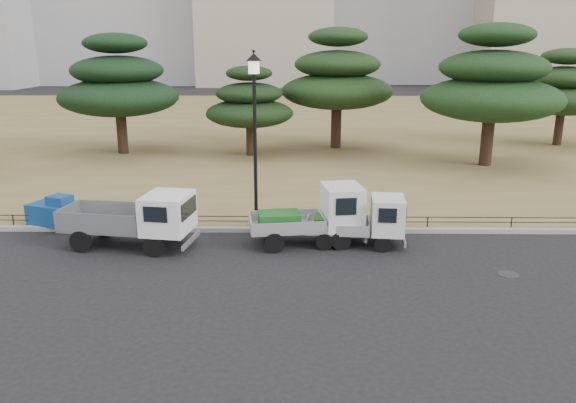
{
  "coord_description": "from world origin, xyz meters",
  "views": [
    {
      "loc": [
        0.29,
        -16.52,
        6.43
      ],
      "look_at": [
        0.0,
        2.0,
        1.3
      ],
      "focal_mm": 35.0,
      "sensor_mm": 36.0,
      "label": 1
    }
  ],
  "objects_px": {
    "truck_large": "(135,217)",
    "truck_kei_front": "(315,215)",
    "tarp_pile": "(55,212)",
    "truck_kei_rear": "(363,221)",
    "street_lamp": "(255,112)"
  },
  "relations": [
    {
      "from": "truck_kei_rear",
      "to": "tarp_pile",
      "type": "height_order",
      "value": "truck_kei_rear"
    },
    {
      "from": "truck_kei_front",
      "to": "street_lamp",
      "type": "distance_m",
      "value": 4.15
    },
    {
      "from": "tarp_pile",
      "to": "truck_large",
      "type": "bearing_deg",
      "value": -30.15
    },
    {
      "from": "truck_kei_rear",
      "to": "tarp_pile",
      "type": "bearing_deg",
      "value": 175.74
    },
    {
      "from": "truck_large",
      "to": "tarp_pile",
      "type": "relative_size",
      "value": 2.29
    },
    {
      "from": "truck_kei_front",
      "to": "street_lamp",
      "type": "relative_size",
      "value": 0.64
    },
    {
      "from": "truck_large",
      "to": "truck_kei_rear",
      "type": "distance_m",
      "value": 7.5
    },
    {
      "from": "truck_kei_rear",
      "to": "truck_kei_front",
      "type": "bearing_deg",
      "value": 179.49
    },
    {
      "from": "truck_kei_rear",
      "to": "street_lamp",
      "type": "relative_size",
      "value": 0.54
    },
    {
      "from": "street_lamp",
      "to": "tarp_pile",
      "type": "relative_size",
      "value": 3.13
    },
    {
      "from": "truck_large",
      "to": "truck_kei_rear",
      "type": "bearing_deg",
      "value": 10.75
    },
    {
      "from": "truck_kei_front",
      "to": "truck_kei_rear",
      "type": "bearing_deg",
      "value": -13.37
    },
    {
      "from": "truck_kei_rear",
      "to": "tarp_pile",
      "type": "distance_m",
      "value": 11.22
    },
    {
      "from": "truck_kei_front",
      "to": "truck_kei_rear",
      "type": "distance_m",
      "value": 1.6
    },
    {
      "from": "truck_large",
      "to": "truck_kei_front",
      "type": "xyz_separation_m",
      "value": [
        5.91,
        0.45,
        -0.05
      ]
    }
  ]
}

